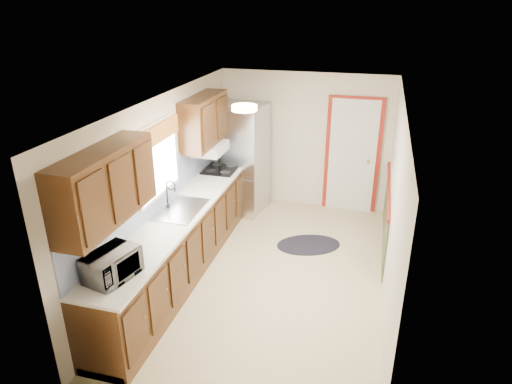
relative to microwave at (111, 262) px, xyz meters
The scene contains 8 objects.
room_shell 2.21m from the microwave, 57.09° to the left, with size 3.20×5.20×2.52m.
kitchen_run 1.59m from the microwave, 91.29° to the left, with size 0.63×4.00×2.20m.
back_wall_trim 4.62m from the microwave, 61.65° to the left, with size 1.12×2.30×2.08m.
ceiling_fixture 2.26m from the microwave, 61.45° to the left, with size 0.30×0.30×0.06m, color #FFD88C.
microwave is the anchor object (origin of this frame).
refrigerator 3.85m from the microwave, 87.32° to the left, with size 0.88×0.84×1.90m.
rug 3.40m from the microwave, 60.75° to the left, with size 0.99×0.64×0.01m, color black.
cooktop 3.26m from the microwave, 89.82° to the left, with size 0.52×0.62×0.02m, color black.
Camera 1 is at (1.20, -5.22, 3.54)m, focal length 32.00 mm.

